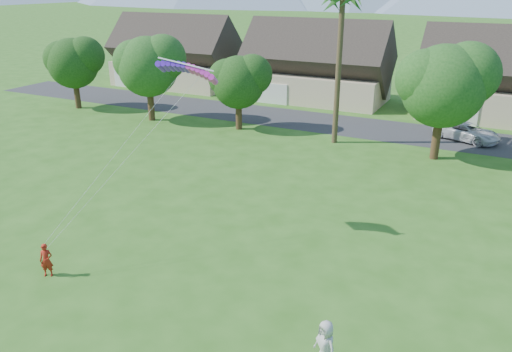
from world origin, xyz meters
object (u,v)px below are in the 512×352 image
Objects in this scene: watcher at (325,345)px; kite_flyer at (46,260)px; parafoil_kite at (188,68)px; parked_car at (467,132)px.

kite_flyer is at bearing -147.41° from watcher.
watcher is at bearing -49.57° from parafoil_kite.
watcher is (13.13, 0.10, 0.15)m from kite_flyer.
kite_flyer is 0.30× the size of parked_car.
parked_car is at bearing 49.75° from parafoil_kite.
kite_flyer is 34.08m from parked_car.
parafoil_kite is (3.38, 7.00, 7.78)m from kite_flyer.
parked_car is (1.79, 30.55, -0.21)m from watcher.
kite_flyer is 11.00m from parafoil_kite.
watcher is 14.17m from parafoil_kite.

